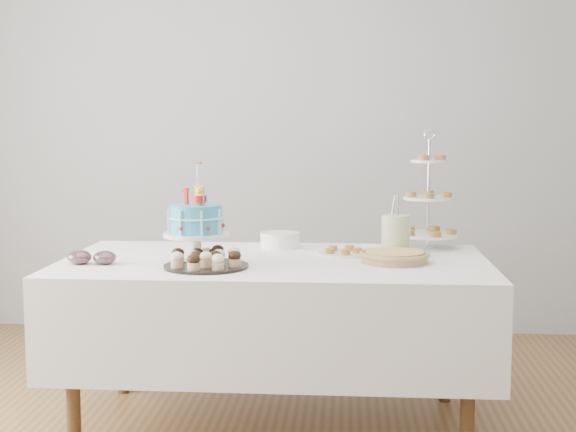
# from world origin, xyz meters

# --- Properties ---
(walls) EXTENTS (5.04, 4.04, 2.70)m
(walls) POSITION_xyz_m (0.00, 0.00, 1.35)
(walls) COLOR #A7AAAC
(walls) RESTS_ON floor
(table) EXTENTS (1.92, 1.02, 0.77)m
(table) POSITION_xyz_m (0.00, 0.30, 0.54)
(table) COLOR silver
(table) RESTS_ON floor
(birthday_cake) EXTENTS (0.29, 0.29, 0.44)m
(birthday_cake) POSITION_xyz_m (-0.33, 0.18, 0.89)
(birthday_cake) COLOR white
(birthday_cake) RESTS_ON table
(cupcake_tray) EXTENTS (0.36, 0.36, 0.08)m
(cupcake_tray) POSITION_xyz_m (-0.27, 0.08, 0.81)
(cupcake_tray) COLOR black
(cupcake_tray) RESTS_ON table
(pie) EXTENTS (0.31, 0.31, 0.05)m
(pie) POSITION_xyz_m (0.54, 0.27, 0.80)
(pie) COLOR tan
(pie) RESTS_ON table
(tiered_stand) EXTENTS (0.30, 0.30, 0.58)m
(tiered_stand) POSITION_xyz_m (0.72, 0.70, 1.01)
(tiered_stand) COLOR silver
(tiered_stand) RESTS_ON table
(plate_stack) EXTENTS (0.19, 0.19, 0.08)m
(plate_stack) POSITION_xyz_m (-0.01, 0.65, 0.81)
(plate_stack) COLOR white
(plate_stack) RESTS_ON table
(pastry_plate) EXTENTS (0.24, 0.24, 0.04)m
(pastry_plate) POSITION_xyz_m (0.31, 0.45, 0.79)
(pastry_plate) COLOR white
(pastry_plate) RESTS_ON table
(jam_bowl_a) EXTENTS (0.11, 0.11, 0.06)m
(jam_bowl_a) POSITION_xyz_m (-0.84, 0.12, 0.80)
(jam_bowl_a) COLOR silver
(jam_bowl_a) RESTS_ON table
(jam_bowl_b) EXTENTS (0.10, 0.10, 0.06)m
(jam_bowl_b) POSITION_xyz_m (-0.73, 0.13, 0.80)
(jam_bowl_b) COLOR silver
(jam_bowl_b) RESTS_ON table
(utensil_pitcher) EXTENTS (0.13, 0.13, 0.29)m
(utensil_pitcher) POSITION_xyz_m (0.55, 0.45, 0.87)
(utensil_pitcher) COLOR silver
(utensil_pitcher) RESTS_ON table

